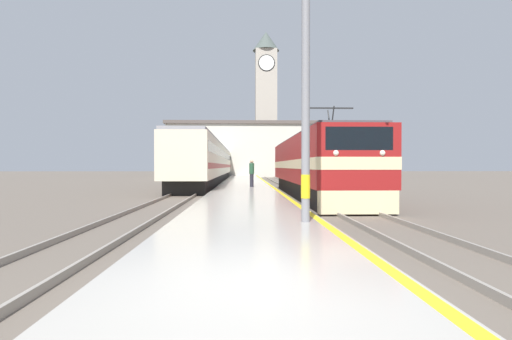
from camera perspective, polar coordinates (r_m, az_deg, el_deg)
The scene contains 10 objects.
ground_plane at distance 35.14m, azimuth -1.60°, elevation -2.27°, with size 200.00×200.00×0.00m, color #60564C.
platform at distance 30.14m, azimuth -1.57°, elevation -2.44°, with size 4.01×140.00×0.32m.
rail_track_near at distance 30.40m, azimuth 5.63°, elevation -2.66°, with size 2.83×140.00×0.16m.
rail_track_far at distance 30.34m, azimuth -8.33°, elevation -2.67°, with size 2.83×140.00×0.16m.
locomotive_train at distance 22.58m, azimuth 8.23°, elevation 0.59°, with size 2.92×17.81×4.37m.
passenger_train at distance 46.13m, azimuth -6.10°, elevation 1.05°, with size 2.92×47.96×3.96m.
catenary_mast at distance 10.56m, azimuth 7.83°, elevation 15.86°, with size 2.66×0.23×8.22m.
person_on_platform at distance 27.16m, azimuth -0.62°, elevation -0.34°, with size 0.34×0.34×1.85m.
clock_tower at distance 71.66m, azimuth 1.43°, elevation 10.02°, with size 4.65×4.65×25.48m.
station_building at distance 63.99m, azimuth -1.93°, elevation 2.94°, with size 24.06×6.65×8.73m.
Camera 1 is at (-0.13, -5.10, 1.73)m, focal length 28.00 mm.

